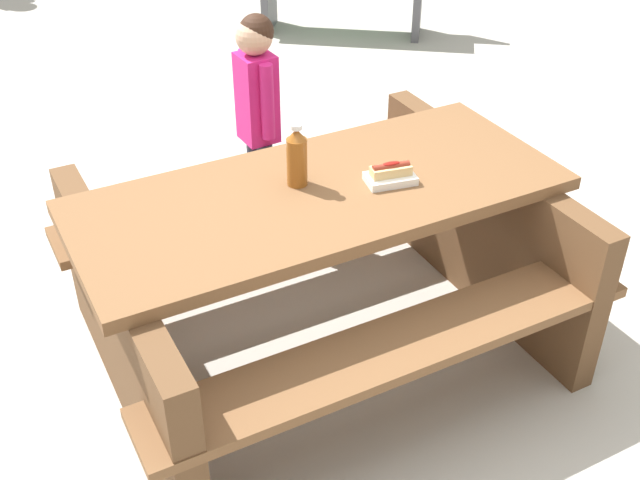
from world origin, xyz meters
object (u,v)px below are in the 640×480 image
Objects in this scene: picnic_table at (320,257)px; soda_bottle at (297,157)px; hotdog_tray at (391,175)px; child_in_coat at (257,99)px.

picnic_table is 0.43m from soda_bottle.
child_in_coat reaches higher than hotdog_tray.
soda_bottle is 0.90m from child_in_coat.
hotdog_tray is 1.02m from child_in_coat.
soda_bottle is at bearing 154.57° from hotdog_tray.
child_in_coat reaches higher than picnic_table.
soda_bottle reaches higher than hotdog_tray.
picnic_table is at bearing -99.62° from child_in_coat.
child_in_coat is at bearing 80.38° from picnic_table.
picnic_table is 0.98m from child_in_coat.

